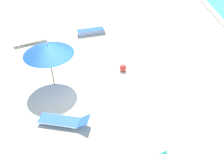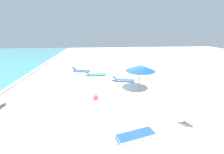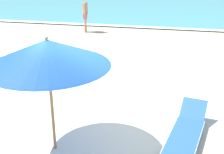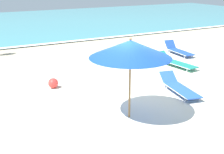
% 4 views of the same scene
% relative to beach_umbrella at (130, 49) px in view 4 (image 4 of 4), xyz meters
% --- Properties ---
extents(ground_plane, '(60.00, 60.00, 0.16)m').
position_rel_beach_umbrella_xyz_m(ground_plane, '(0.82, 0.88, -2.13)').
color(ground_plane, beige).
extents(ocean_water, '(60.00, 19.87, 0.07)m').
position_rel_beach_umbrella_xyz_m(ocean_water, '(0.82, 21.00, -2.02)').
color(ocean_water, teal).
rests_on(ocean_water, ground_plane).
extents(beach_umbrella, '(2.33, 2.33, 2.37)m').
position_rel_beach_umbrella_xyz_m(beach_umbrella, '(0.00, 0.00, 0.00)').
color(beach_umbrella, olive).
rests_on(beach_umbrella, ground_plane).
extents(sun_lounger_under_umbrella, '(0.78, 2.34, 0.50)m').
position_rel_beach_umbrella_xyz_m(sun_lounger_under_umbrella, '(4.80, 3.61, -1.85)').
color(sun_lounger_under_umbrella, '#1E8475').
rests_on(sun_lounger_under_umbrella, ground_plane).
extents(sun_lounger_beside_umbrella, '(0.81, 2.16, 0.61)m').
position_rel_beach_umbrella_xyz_m(sun_lounger_beside_umbrella, '(6.48, 5.38, -1.83)').
color(sun_lounger_beside_umbrella, blue).
rests_on(sun_lounger_beside_umbrella, ground_plane).
extents(sun_lounger_near_water_right, '(1.03, 2.24, 0.51)m').
position_rel_beach_umbrella_xyz_m(sun_lounger_near_water_right, '(2.64, 0.86, -1.84)').
color(sun_lounger_near_water_right, blue).
rests_on(sun_lounger_near_water_right, ground_plane).
extents(beach_ball, '(0.38, 0.38, 0.38)m').
position_rel_beach_umbrella_xyz_m(beach_ball, '(-1.14, 3.52, -1.86)').
color(beach_ball, red).
rests_on(beach_ball, ground_plane).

